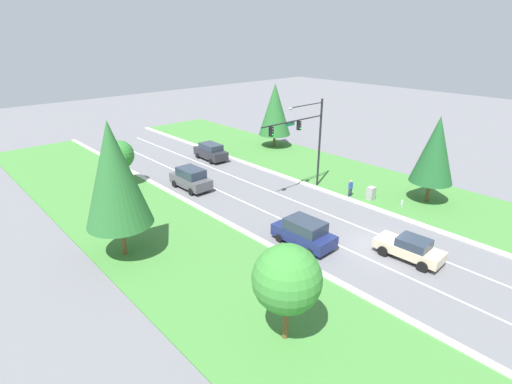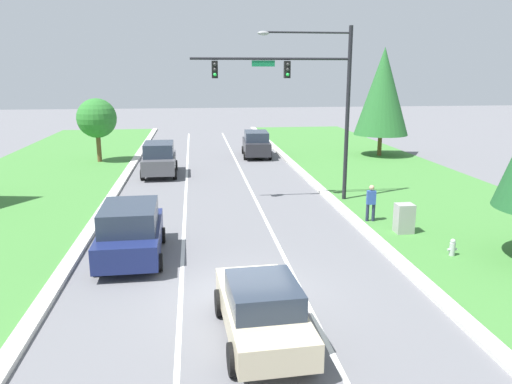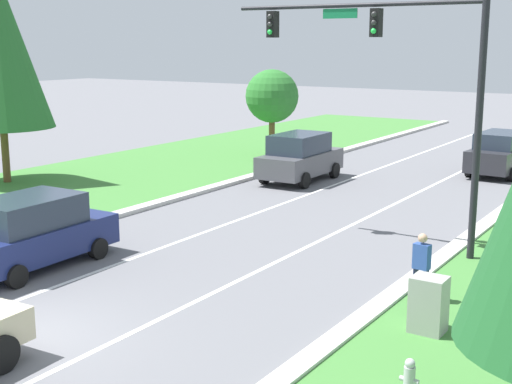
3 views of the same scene
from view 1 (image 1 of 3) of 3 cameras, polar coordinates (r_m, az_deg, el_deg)
name	(u,v)px [view 1 (image 1 of 3)]	position (r m, az deg, el deg)	size (l,w,h in m)	color
ground_plane	(375,246)	(30.23, 16.60, -7.46)	(160.00, 160.00, 0.00)	slate
curb_strip_right	(414,222)	(34.73, 21.61, -4.01)	(0.50, 90.00, 0.15)	beige
curb_strip_left	(325,275)	(26.11, 9.84, -11.67)	(0.50, 90.00, 0.15)	beige
grass_verge_right	(443,205)	(39.21, 25.15, -1.66)	(10.00, 90.00, 0.08)	#427F38
grass_verge_left	(265,312)	(22.94, 1.23, -16.82)	(10.00, 90.00, 0.08)	#427F38
lane_stripe_inner_left	(360,255)	(28.87, 14.67, -8.71)	(0.14, 81.00, 0.01)	white
lane_stripe_inner_right	(388,238)	(31.63, 18.35, -6.29)	(0.14, 81.00, 0.01)	white
traffic_signal_mast	(306,133)	(37.17, 7.09, 8.32)	(7.77, 0.41, 8.60)	black
navy_suv	(304,232)	(28.99, 6.88, -5.73)	(2.34, 4.69, 1.95)	navy
charcoal_suv	(211,152)	(48.12, -6.48, 5.76)	(2.29, 4.80, 1.98)	#28282D
champagne_sedan	(410,248)	(29.06, 21.14, -7.49)	(2.18, 4.55, 1.61)	beige
graphite_suv	(191,178)	(39.33, -9.29, 1.93)	(2.24, 4.65, 2.10)	#4C4C51
utility_cabinet	(371,194)	(37.79, 16.10, -0.23)	(0.70, 0.60, 1.27)	#9E9E99
pedestrian	(350,188)	(37.90, 13.34, 0.61)	(0.41, 0.27, 1.69)	#232842
fire_hydrant	(402,204)	(37.21, 20.10, -1.58)	(0.34, 0.20, 0.70)	#B7B7BC
conifer_near_right_tree	(275,109)	(52.42, 2.71, 11.71)	(4.11, 4.11, 8.29)	brown
oak_near_left_tree	(287,279)	(19.35, 4.44, -12.31)	(3.39, 3.39, 5.25)	brown
conifer_far_right_tree	(435,150)	(37.88, 24.25, 5.51)	(3.66, 3.66, 7.81)	brown
oak_far_left_tree	(120,155)	(41.03, -18.92, 5.02)	(2.81, 2.81, 4.64)	brown
conifer_mid_left_tree	(114,174)	(27.01, -19.62, 2.39)	(4.36, 4.36, 9.42)	brown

